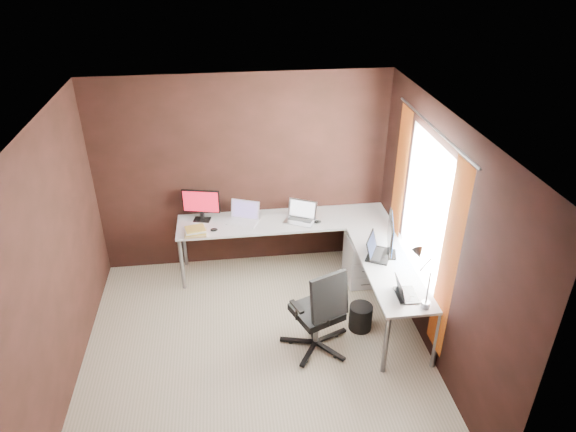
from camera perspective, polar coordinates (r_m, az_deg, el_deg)
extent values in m
cube|color=#C0B096|center=(5.60, -3.44, -14.94)|extent=(3.60, 3.60, 0.00)
cube|color=white|center=(4.25, -4.45, 9.95)|extent=(3.60, 3.60, 0.00)
cube|color=black|center=(6.39, -5.00, 4.68)|extent=(3.60, 0.00, 2.50)
cube|color=black|center=(3.46, -1.70, -20.83)|extent=(3.60, 0.00, 2.50)
cube|color=black|center=(5.07, -24.70, -5.29)|extent=(0.00, 3.60, 2.50)
cube|color=black|center=(5.20, 16.32, -2.67)|extent=(0.00, 3.60, 2.50)
cube|color=white|center=(5.38, 15.13, 1.08)|extent=(0.00, 1.00, 1.30)
cube|color=#B96B15|center=(4.90, 17.38, -5.01)|extent=(0.01, 0.35, 2.00)
cube|color=#B96B15|center=(6.05, 12.16, 2.63)|extent=(0.01, 0.35, 2.00)
cylinder|color=slate|center=(5.04, 15.95, 9.40)|extent=(0.02, 1.90, 0.02)
cube|color=white|center=(6.40, -0.40, -0.55)|extent=(2.65, 0.60, 0.03)
cube|color=white|center=(5.68, 11.37, -5.50)|extent=(0.60, 1.65, 0.03)
cylinder|color=slate|center=(6.37, -11.70, -5.28)|extent=(0.05, 0.05, 0.70)
cylinder|color=slate|center=(6.81, -11.48, -2.80)|extent=(0.05, 0.05, 0.70)
cylinder|color=slate|center=(5.26, 10.81, -13.88)|extent=(0.05, 0.05, 0.70)
cylinder|color=slate|center=(5.42, 16.19, -13.09)|extent=(0.05, 0.05, 0.70)
cylinder|color=slate|center=(7.05, 9.77, -1.40)|extent=(0.05, 0.05, 0.70)
cube|color=white|center=(6.50, 8.40, -4.71)|extent=(0.42, 0.50, 0.60)
cube|color=black|center=(6.47, -9.51, -0.40)|extent=(0.23, 0.17, 0.01)
cube|color=black|center=(6.46, -9.51, 0.10)|extent=(0.05, 0.04, 0.09)
cube|color=black|center=(6.37, -9.65, 1.63)|extent=(0.46, 0.13, 0.30)
cube|color=red|center=(6.36, -9.68, 1.57)|extent=(0.42, 0.10, 0.27)
cube|color=black|center=(5.83, 11.24, -4.19)|extent=(0.18, 0.23, 0.01)
cube|color=black|center=(5.80, 11.10, -3.73)|extent=(0.04, 0.05, 0.09)
cube|color=black|center=(5.69, 11.30, -1.92)|extent=(0.17, 0.53, 0.34)
cube|color=#0D46AF|center=(5.69, 11.45, -1.93)|extent=(0.14, 0.49, 0.31)
cube|color=white|center=(6.37, -5.03, -0.60)|extent=(0.43, 0.37, 0.02)
cube|color=white|center=(6.39, -4.79, 0.76)|extent=(0.36, 0.20, 0.23)
cube|color=#64518E|center=(6.38, -4.80, 0.73)|extent=(0.32, 0.17, 0.19)
cube|color=silver|center=(6.36, 1.32, -0.53)|extent=(0.44, 0.39, 0.02)
cube|color=silver|center=(6.38, 1.61, 0.82)|extent=(0.35, 0.23, 0.23)
cube|color=white|center=(6.38, 1.60, 0.79)|extent=(0.31, 0.19, 0.19)
cube|color=black|center=(5.80, 10.07, -4.28)|extent=(0.38, 0.42, 0.02)
cube|color=black|center=(5.75, 9.26, -3.15)|extent=(0.22, 0.34, 0.22)
cube|color=#161C32|center=(5.75, 9.32, -3.16)|extent=(0.19, 0.30, 0.19)
cube|color=black|center=(5.26, 13.02, -8.55)|extent=(0.21, 0.29, 0.02)
cube|color=black|center=(5.19, 12.33, -7.78)|extent=(0.07, 0.28, 0.18)
cube|color=#BF4D60|center=(5.19, 12.40, -7.78)|extent=(0.06, 0.25, 0.15)
cube|color=tan|center=(6.19, -10.23, -1.87)|extent=(0.26, 0.21, 0.03)
cube|color=gold|center=(6.18, -10.25, -1.68)|extent=(0.25, 0.20, 0.02)
cube|color=white|center=(6.17, -10.26, -1.52)|extent=(0.27, 0.23, 0.02)
cube|color=gold|center=(6.16, -10.28, -1.39)|extent=(0.26, 0.22, 0.02)
ellipsoid|color=black|center=(6.22, -8.23, -1.52)|extent=(0.11, 0.09, 0.04)
ellipsoid|color=black|center=(6.33, 3.31, -0.62)|extent=(0.09, 0.06, 0.03)
cylinder|color=slate|center=(5.15, 15.02, -9.49)|extent=(0.09, 0.09, 0.06)
cylinder|color=slate|center=(5.02, 15.32, -7.66)|extent=(0.02, 0.02, 0.35)
cylinder|color=slate|center=(4.89, 15.01, -5.29)|extent=(0.02, 0.19, 0.26)
cone|color=slate|center=(4.88, 14.31, -4.05)|extent=(0.11, 0.14, 0.14)
cylinder|color=slate|center=(5.53, 3.14, -12.26)|extent=(0.06, 0.06, 0.37)
cube|color=black|center=(5.39, 3.21, -10.57)|extent=(0.58, 0.58, 0.08)
cube|color=black|center=(5.04, 4.62, -8.96)|extent=(0.42, 0.26, 0.48)
cylinder|color=black|center=(5.84, 8.06, -11.06)|extent=(0.26, 0.26, 0.30)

